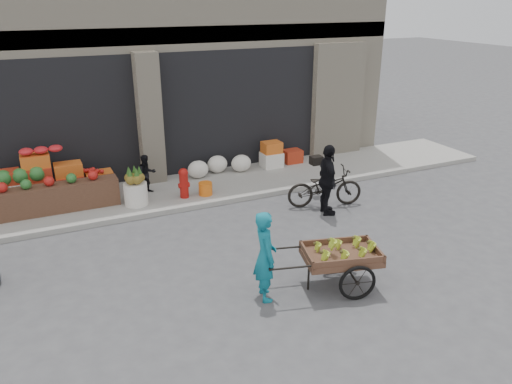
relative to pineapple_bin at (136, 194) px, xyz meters
name	(u,v)px	position (x,y,z in m)	size (l,w,h in m)	color
ground	(227,278)	(0.75, -3.60, -0.37)	(80.00, 80.00, 0.00)	#424244
sidewalk	(164,194)	(0.75, 0.50, -0.31)	(18.00, 2.20, 0.12)	gray
building	(119,38)	(0.75, 4.43, 3.00)	(14.00, 6.45, 7.00)	beige
fruit_display	(48,181)	(-1.73, 0.78, 0.30)	(3.10, 1.12, 1.24)	#A72D17
pineapple_bin	(136,194)	(0.00, 0.00, 0.00)	(0.52, 0.52, 0.50)	silver
fire_hydrant	(184,182)	(1.10, -0.05, 0.13)	(0.22, 0.22, 0.71)	#A5140F
orange_bucket	(205,189)	(1.60, -0.10, -0.10)	(0.32, 0.32, 0.30)	orange
right_bay_goods	(253,159)	(3.36, 1.10, 0.04)	(3.35, 0.60, 0.70)	silver
seated_person	(147,174)	(0.40, 0.60, 0.21)	(0.45, 0.35, 0.93)	black
banana_cart	(339,253)	(2.29, -4.60, 0.25)	(2.18, 1.29, 0.86)	brown
vendor_woman	(265,256)	(1.09, -4.38, 0.37)	(0.54, 0.35, 1.48)	#116D82
bicycle	(325,187)	(3.93, -1.59, 0.08)	(0.60, 1.72, 0.90)	black
cyclist	(328,180)	(3.73, -1.99, 0.41)	(0.92, 0.38, 1.57)	black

